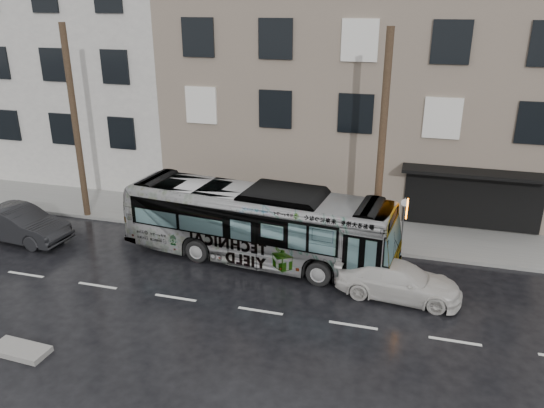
{
  "coord_description": "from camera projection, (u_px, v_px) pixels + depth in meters",
  "views": [
    {
      "loc": [
        7.87,
        -17.53,
        10.0
      ],
      "look_at": [
        2.2,
        2.5,
        2.01
      ],
      "focal_mm": 35.0,
      "sensor_mm": 36.0,
      "label": 1
    }
  ],
  "objects": [
    {
      "name": "white_sedan",
      "position": [
        398.0,
        280.0,
        18.98
      ],
      "size": [
        4.56,
        2.14,
        1.29
      ],
      "primitive_type": "imported",
      "rotation": [
        0.0,
        0.0,
        1.49
      ],
      "color": "silver",
      "rests_on": "ground"
    },
    {
      "name": "utility_pole_rear",
      "position": [
        75.0,
        125.0,
        24.54
      ],
      "size": [
        0.3,
        0.3,
        9.0
      ],
      "primitive_type": "cylinder",
      "color": "#483724",
      "rests_on": "sidewalk"
    },
    {
      "name": "sign_post",
      "position": [
        403.0,
        225.0,
        21.88
      ],
      "size": [
        0.06,
        0.06,
        2.4
      ],
      "primitive_type": "cylinder",
      "color": "slate",
      "rests_on": "sidewalk"
    },
    {
      "name": "ground",
      "position": [
        203.0,
        267.0,
        21.33
      ],
      "size": [
        120.0,
        120.0,
        0.0
      ],
      "primitive_type": "plane",
      "color": "black",
      "rests_on": "ground"
    },
    {
      "name": "bus",
      "position": [
        258.0,
        224.0,
        21.43
      ],
      "size": [
        11.51,
        3.82,
        3.15
      ],
      "primitive_type": "imported",
      "rotation": [
        0.0,
        0.0,
        1.47
      ],
      "color": "#B2B2B2",
      "rests_on": "ground"
    },
    {
      "name": "building_taupe",
      "position": [
        370.0,
        87.0,
        29.5
      ],
      "size": [
        20.0,
        12.0,
        11.0
      ],
      "primitive_type": "cube",
      "color": "#786A5C",
      "rests_on": "ground"
    },
    {
      "name": "sidewalk",
      "position": [
        242.0,
        220.0,
        25.71
      ],
      "size": [
        90.0,
        3.6,
        0.15
      ],
      "primitive_type": "cube",
      "color": "gray",
      "rests_on": "ground"
    },
    {
      "name": "utility_pole_front",
      "position": [
        382.0,
        145.0,
        20.98
      ],
      "size": [
        0.3,
        0.3,
        9.0
      ],
      "primitive_type": "cylinder",
      "color": "#483724",
      "rests_on": "sidewalk"
    },
    {
      "name": "dark_sedan",
      "position": [
        19.0,
        224.0,
        23.44
      ],
      "size": [
        4.82,
        2.07,
        1.54
      ],
      "primitive_type": "imported",
      "rotation": [
        0.0,
        0.0,
        1.48
      ],
      "color": "black",
      "rests_on": "ground"
    },
    {
      "name": "slush_pile",
      "position": [
        20.0,
        350.0,
        16.08
      ],
      "size": [
        1.84,
        0.89,
        0.18
      ],
      "primitive_type": "cube",
      "rotation": [
        0.0,
        0.0,
        -0.05
      ],
      "color": "gray",
      "rests_on": "ground"
    },
    {
      "name": "building_grey",
      "position": [
        32.0,
        33.0,
        35.8
      ],
      "size": [
        26.0,
        15.0,
        16.0
      ],
      "primitive_type": "cube",
      "color": "beige",
      "rests_on": "ground"
    }
  ]
}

